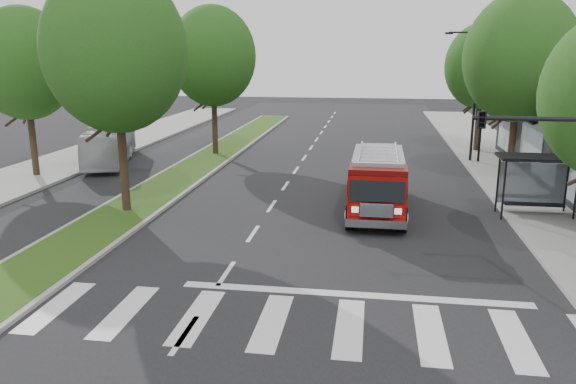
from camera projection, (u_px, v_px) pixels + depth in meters
name	position (u px, v px, depth m)	size (l,w,h in m)	color
ground	(226.00, 273.00, 17.64)	(140.00, 140.00, 0.00)	black
sidewalk_right	(551.00, 204.00, 25.38)	(5.00, 80.00, 0.15)	gray
sidewalk_left	(6.00, 184.00, 29.33)	(5.00, 80.00, 0.15)	gray
median	(207.00, 160.00, 35.76)	(3.00, 50.00, 0.15)	gray
bus_shelter	(537.00, 169.00, 23.32)	(3.20, 1.60, 2.61)	black
tree_right_mid	(520.00, 58.00, 27.80)	(5.60, 5.60, 9.72)	black
tree_right_far	(482.00, 66.00, 37.55)	(5.00, 5.00, 8.73)	black
tree_median_near	(115.00, 51.00, 22.61)	(5.80, 5.80, 10.16)	black
tree_median_far	(213.00, 56.00, 36.11)	(5.60, 5.60, 9.72)	black
tree_left_mid	(24.00, 64.00, 29.69)	(5.20, 5.20, 9.16)	black
streetlight_right_far	(473.00, 90.00, 34.21)	(2.11, 0.20, 8.00)	black
fire_engine	(377.00, 182.00, 24.38)	(2.41, 7.65, 2.64)	#570604
city_bus	(110.00, 143.00, 34.99)	(2.08, 8.90, 2.48)	#B6B6BB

